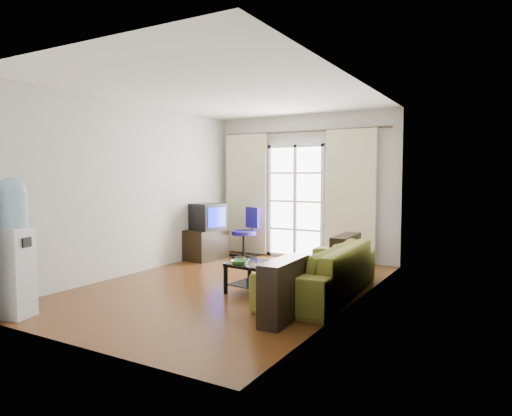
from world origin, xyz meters
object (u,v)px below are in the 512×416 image
(tv_stand, at_px, (206,245))
(crt_tv, at_px, (207,216))
(coffee_table, at_px, (266,275))
(water_cooler, at_px, (14,244))
(task_chair, at_px, (245,242))
(sofa, at_px, (320,270))

(tv_stand, xyz_separation_m, crt_tv, (-0.00, 0.04, 0.52))
(coffee_table, distance_m, water_cooler, 2.97)
(crt_tv, relative_size, water_cooler, 0.41)
(tv_stand, bearing_deg, task_chair, 55.21)
(coffee_table, height_order, crt_tv, crt_tv)
(task_chair, relative_size, water_cooler, 0.62)
(sofa, xyz_separation_m, coffee_table, (-0.61, -0.37, -0.07))
(tv_stand, xyz_separation_m, task_chair, (0.51, 0.58, 0.00))
(sofa, bearing_deg, task_chair, -132.11)
(coffee_table, bearing_deg, water_cooler, -131.84)
(sofa, height_order, water_cooler, water_cooler)
(tv_stand, distance_m, task_chair, 0.77)
(coffee_table, bearing_deg, crt_tv, 141.61)
(water_cooler, bearing_deg, crt_tv, 79.10)
(coffee_table, relative_size, crt_tv, 1.71)
(sofa, relative_size, crt_tv, 3.71)
(coffee_table, xyz_separation_m, water_cooler, (-1.95, -2.18, 0.55))
(tv_stand, xyz_separation_m, water_cooler, (0.27, -3.89, 0.53))
(task_chair, bearing_deg, tv_stand, -108.96)
(tv_stand, height_order, water_cooler, water_cooler)
(crt_tv, bearing_deg, sofa, -13.08)
(task_chair, distance_m, water_cooler, 4.50)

